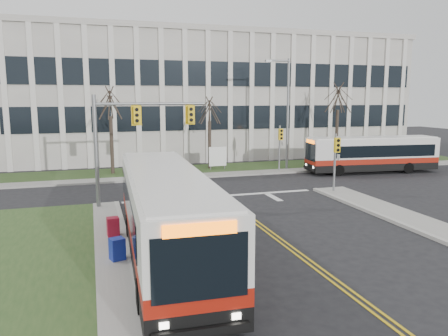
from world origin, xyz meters
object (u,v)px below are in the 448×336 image
directory_sign (218,157)px  bus_cross (372,155)px  newspaper_box_red (113,228)px  newspaper_box_blue (117,251)px  bus_main (166,218)px  streetlight (286,108)px

directory_sign → bus_cross: bus_cross is taller
directory_sign → newspaper_box_red: bearing=-120.3°
directory_sign → bus_cross: bearing=-20.9°
newspaper_box_blue → newspaper_box_red: (0.00, 2.93, 0.00)m
directory_sign → bus_main: 20.49m
streetlight → directory_sign: 6.96m
streetlight → directory_sign: (-5.53, 1.30, -4.02)m
streetlight → newspaper_box_red: (-14.83, -14.58, -4.72)m
bus_main → newspaper_box_blue: 2.16m
bus_main → newspaper_box_red: bus_main is taller
bus_main → newspaper_box_red: 3.83m
newspaper_box_blue → bus_main: bearing=-25.9°
bus_cross → bus_main: bearing=-47.1°
directory_sign → newspaper_box_blue: 21.00m
bus_cross → newspaper_box_red: bus_cross is taller
bus_cross → newspaper_box_red: (-21.07, -11.40, -0.94)m
newspaper_box_red → newspaper_box_blue: bearing=-95.1°
bus_cross → newspaper_box_blue: size_ratio=11.21×
directory_sign → bus_main: (-7.50, -19.06, 0.48)m
newspaper_box_red → bus_cross: bearing=23.3°
directory_sign → bus_main: bearing=-111.5°
newspaper_box_blue → bus_cross: bearing=16.1°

